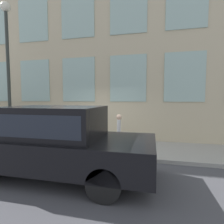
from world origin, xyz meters
name	(u,v)px	position (x,y,z in m)	size (l,w,h in m)	color
ground_plane	(83,158)	(0.00, 0.00, 0.00)	(80.00, 80.00, 0.00)	#47474C
sidewalk	(95,146)	(1.16, 0.00, 0.06)	(2.32, 60.00, 0.12)	#9E9B93
building_facade	(103,31)	(2.47, 0.00, 4.94)	(0.33, 40.00, 9.85)	#C6B793
fire_hydrant	(105,140)	(0.47, -0.60, 0.51)	(0.36, 0.47, 0.76)	gray
person	(119,128)	(1.02, -1.00, 0.87)	(0.30, 0.20, 1.24)	navy
parked_car_black_near	(54,138)	(-1.41, 0.20, 0.94)	(1.87, 4.93, 1.74)	black
street_lamp	(8,58)	(0.58, 3.33, 3.53)	(0.36, 0.36, 5.49)	#2D332D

